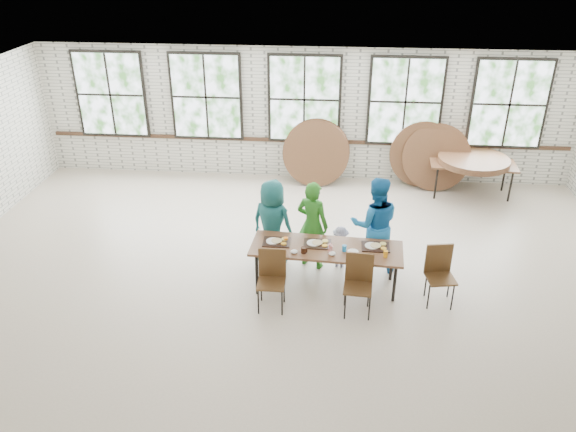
# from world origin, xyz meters

# --- Properties ---
(room) EXTENTS (12.00, 12.00, 12.00)m
(room) POSITION_xyz_m (0.00, 4.44, 1.83)
(room) COLOR beige
(room) RESTS_ON ground
(dining_table) EXTENTS (2.45, 0.95, 0.74)m
(dining_table) POSITION_xyz_m (0.65, -0.03, 0.69)
(dining_table) COLOR brown
(dining_table) RESTS_ON ground
(chair_near_left) EXTENTS (0.43, 0.41, 0.95)m
(chair_near_left) POSITION_xyz_m (-0.16, -0.59, 0.56)
(chair_near_left) COLOR #4D3219
(chair_near_left) RESTS_ON ground
(chair_near_right) EXTENTS (0.45, 0.44, 0.95)m
(chair_near_right) POSITION_xyz_m (1.15, -0.60, 0.56)
(chair_near_right) COLOR #4D3219
(chair_near_right) RESTS_ON ground
(chair_spare) EXTENTS (0.48, 0.47, 0.95)m
(chair_spare) POSITION_xyz_m (2.40, -0.23, 0.56)
(chair_spare) COLOR #4D3219
(chair_spare) RESTS_ON ground
(adult_teal) EXTENTS (0.89, 0.74, 1.56)m
(adult_teal) POSITION_xyz_m (-0.29, 0.62, 0.78)
(adult_teal) COLOR #1C6D5C
(adult_teal) RESTS_ON ground
(adult_green) EXTENTS (0.68, 0.57, 1.57)m
(adult_green) POSITION_xyz_m (0.39, 0.62, 0.79)
(adult_green) COLOR #266E1D
(adult_green) RESTS_ON ground
(toddler) EXTENTS (0.54, 0.38, 0.76)m
(toddler) POSITION_xyz_m (0.88, 0.62, 0.38)
(toddler) COLOR #16133C
(toddler) RESTS_ON ground
(adult_blue) EXTENTS (0.86, 0.69, 1.69)m
(adult_blue) POSITION_xyz_m (1.43, 0.62, 0.84)
(adult_blue) COLOR #1866AC
(adult_blue) RESTS_ON ground
(storage_table) EXTENTS (1.84, 0.84, 0.74)m
(storage_table) POSITION_xyz_m (3.69, 3.81, 0.69)
(storage_table) COLOR brown
(storage_table) RESTS_ON ground
(tabletop_clutter) EXTENTS (2.02, 0.59, 0.11)m
(tabletop_clutter) POSITION_xyz_m (0.71, -0.08, 0.77)
(tabletop_clutter) COLOR black
(tabletop_clutter) RESTS_ON dining_table
(round_tops_stacked) EXTENTS (1.50, 1.50, 0.13)m
(round_tops_stacked) POSITION_xyz_m (3.69, 3.81, 0.80)
(round_tops_stacked) COLOR brown
(round_tops_stacked) RESTS_ON storage_table
(round_tops_leaning) EXTENTS (4.16, 0.49, 1.50)m
(round_tops_leaning) POSITION_xyz_m (1.56, 4.16, 0.73)
(round_tops_leaning) COLOR brown
(round_tops_leaning) RESTS_ON ground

